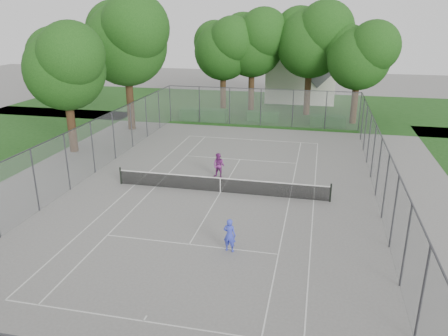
% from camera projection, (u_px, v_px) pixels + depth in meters
% --- Properties ---
extents(ground, '(120.00, 120.00, 0.00)m').
position_uv_depth(ground, '(220.00, 192.00, 26.06)').
color(ground, slate).
rests_on(ground, ground).
extents(grass_far, '(60.00, 20.00, 0.00)m').
position_uv_depth(grass_far, '(271.00, 107.00, 49.99)').
color(grass_far, '#184112').
rests_on(grass_far, ground).
extents(court_markings, '(11.03, 23.83, 0.01)m').
position_uv_depth(court_markings, '(220.00, 192.00, 26.06)').
color(court_markings, silver).
rests_on(court_markings, ground).
extents(tennis_net, '(12.87, 0.10, 1.10)m').
position_uv_depth(tennis_net, '(220.00, 184.00, 25.89)').
color(tennis_net, black).
rests_on(tennis_net, ground).
extents(perimeter_fence, '(18.08, 34.08, 3.52)m').
position_uv_depth(perimeter_fence, '(220.00, 164.00, 25.46)').
color(perimeter_fence, '#38383D').
rests_on(perimeter_fence, ground).
extents(tree_far_left, '(6.94, 6.34, 9.98)m').
position_uv_depth(tree_far_left, '(224.00, 46.00, 45.75)').
color(tree_far_left, '#322012').
rests_on(tree_far_left, ground).
extents(tree_far_midleft, '(7.53, 6.87, 10.82)m').
position_uv_depth(tree_far_midleft, '(253.00, 41.00, 45.85)').
color(tree_far_midleft, '#322012').
rests_on(tree_far_midleft, ground).
extents(tree_far_midright, '(7.97, 7.27, 11.45)m').
position_uv_depth(tree_far_midright, '(312.00, 37.00, 43.64)').
color(tree_far_midright, '#322012').
rests_on(tree_far_midright, ground).
extents(tree_far_right, '(6.72, 6.14, 9.67)m').
position_uv_depth(tree_far_right, '(360.00, 53.00, 40.36)').
color(tree_far_right, '#322012').
rests_on(tree_far_right, ground).
extents(tree_side_back, '(8.25, 7.54, 11.86)m').
position_uv_depth(tree_side_back, '(126.00, 37.00, 37.73)').
color(tree_side_back, '#322012').
rests_on(tree_side_back, ground).
extents(tree_side_front, '(6.77, 6.18, 9.73)m').
position_uv_depth(tree_side_front, '(65.00, 63.00, 31.63)').
color(tree_side_front, '#322012').
rests_on(tree_side_front, ground).
extents(hedge_left, '(4.60, 1.38, 1.15)m').
position_uv_depth(hedge_left, '(204.00, 115.00, 43.53)').
color(hedge_left, '#184A18').
rests_on(hedge_left, ground).
extents(hedge_mid, '(3.11, 0.89, 0.98)m').
position_uv_depth(hedge_mid, '(263.00, 116.00, 43.23)').
color(hedge_mid, '#184A18').
rests_on(hedge_mid, ground).
extents(hedge_right, '(3.27, 1.20, 0.98)m').
position_uv_depth(hedge_right, '(328.00, 120.00, 41.57)').
color(hedge_right, '#184A18').
rests_on(hedge_right, ground).
extents(house, '(8.02, 6.21, 9.98)m').
position_uv_depth(house, '(302.00, 67.00, 52.54)').
color(house, silver).
rests_on(house, ground).
extents(girl_player, '(0.63, 0.46, 1.58)m').
position_uv_depth(girl_player, '(230.00, 235.00, 19.37)').
color(girl_player, blue).
rests_on(girl_player, ground).
extents(woman_player, '(0.91, 0.78, 1.64)m').
position_uv_depth(woman_player, '(219.00, 166.00, 28.17)').
color(woman_player, '#7E2A7B').
rests_on(woman_player, ground).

